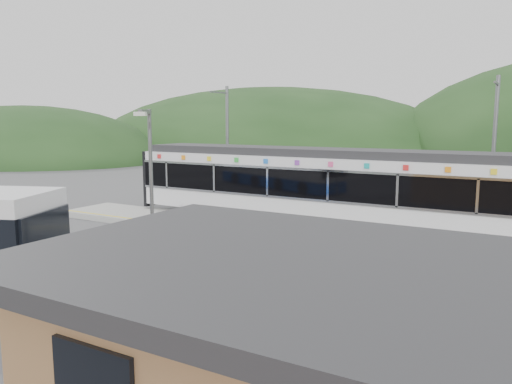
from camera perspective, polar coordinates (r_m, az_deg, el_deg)
The scene contains 9 objects.
ground at distance 18.73m, azimuth 0.45°, elevation -7.47°, with size 120.00×120.00×0.00m, color #4C4C4F.
hills at distance 21.78m, azimuth 22.08°, elevation -5.85°, with size 146.00×149.00×26.00m.
platform at distance 21.54m, azimuth 4.77°, elevation -5.00°, with size 26.00×3.20×0.30m, color #9E9E99.
yellow_line at distance 20.37m, azimuth 3.22°, elevation -5.32°, with size 26.00×0.10×0.01m, color yellow.
train at distance 23.50m, azimuth 8.46°, elevation 0.79°, with size 20.44×3.01×3.74m.
catenary_mast_west at distance 29.03m, azimuth -3.33°, elevation 5.40°, with size 0.18×1.80×7.00m.
catenary_mast_east at distance 24.40m, azimuth 25.49°, elevation 4.09°, with size 0.18×1.80×7.00m.
station_shelter at distance 8.09m, azimuth 6.55°, elevation -17.51°, with size 9.20×6.20×3.00m.
lamp_post at distance 16.01m, azimuth -12.17°, elevation 1.50°, with size 0.46×1.02×5.41m.
Camera 1 is at (8.83, -15.73, 5.06)m, focal length 35.00 mm.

